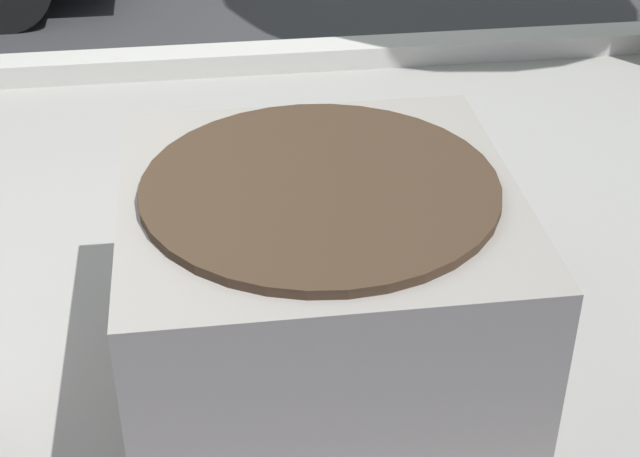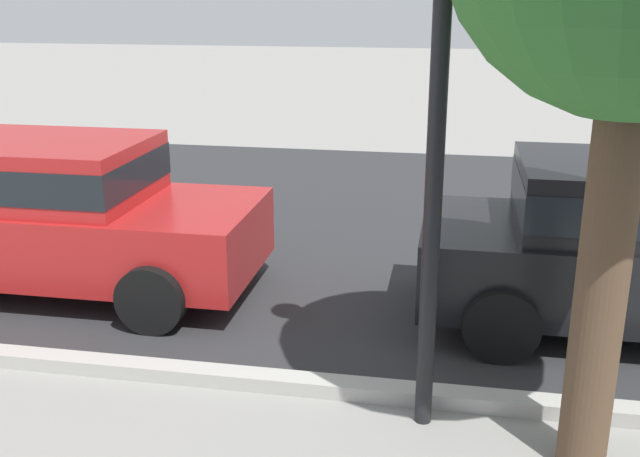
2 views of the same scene
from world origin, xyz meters
name	(u,v)px [view 2 (image 2 of 2)]	position (x,y,z in m)	size (l,w,h in m)	color
parked_car_red	(53,210)	(-6.88, 4.55, 0.84)	(4.11, 1.93, 1.56)	#B21E1E
lamp_post	(440,61)	(-3.00, 2.65, 2.55)	(0.32, 0.32, 3.90)	black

